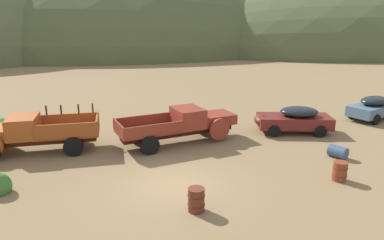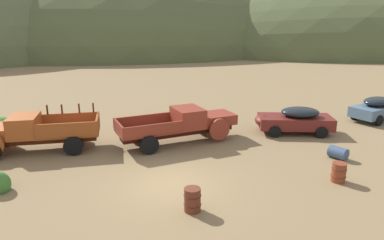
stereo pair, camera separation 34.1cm
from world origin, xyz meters
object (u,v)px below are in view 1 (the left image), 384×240
Objects in this scene: truck_rust_red at (186,124)px; car_chalk_blue at (377,107)px; truck_oxide_orange at (27,133)px; car_oxblood at (292,119)px; oil_drum_by_truck at (340,171)px; oil_drum_foreground at (196,200)px; oil_drum_tipped at (338,152)px.

truck_rust_red is 13.77m from car_chalk_blue.
truck_oxide_orange is 0.93× the size of truck_rust_red.
car_oxblood reaches higher than oil_drum_by_truck.
truck_rust_red is at bearing 179.39° from truck_oxide_orange.
truck_oxide_orange is 7.27× the size of oil_drum_foreground.
oil_drum_foreground is at bearing -111.67° from truck_rust_red.
oil_drum_by_truck is (-9.03, -7.33, -0.40)m from car_chalk_blue.
truck_oxide_orange is 21.83m from car_chalk_blue.
oil_drum_by_truck is at bearing 4.66° from oil_drum_foreground.
truck_oxide_orange is 14.61m from car_oxblood.
truck_oxide_orange is 15.45m from oil_drum_tipped.
truck_rust_red reaches higher than car_oxblood.
truck_rust_red is 6.50m from car_oxblood.
car_oxblood is 5.52× the size of oil_drum_foreground.
oil_drum_tipped is 1.16× the size of oil_drum_foreground.
oil_drum_by_truck is at bearing 154.62° from truck_oxide_orange.
truck_oxide_orange is 14.84m from oil_drum_by_truck.
truck_oxide_orange reaches higher than oil_drum_tipped.
truck_oxide_orange is 7.62× the size of oil_drum_by_truck.
oil_drum_tipped is (-7.35, -5.17, -0.52)m from car_chalk_blue.
oil_drum_foreground is at bearing -169.20° from car_chalk_blue.
oil_drum_by_truck is at bearing 93.78° from car_oxblood.
car_chalk_blue is at bearing -5.36° from truck_rust_red.
truck_oxide_orange is at bearing 166.47° from truck_rust_red.
truck_oxide_orange reaches higher than truck_rust_red.
truck_rust_red is at bearing 76.27° from oil_drum_foreground.
oil_drum_foreground is at bearing -175.34° from oil_drum_by_truck.
oil_drum_foreground is (-1.77, -7.23, -0.58)m from truck_rust_red.
truck_rust_red is at bearing 125.15° from oil_drum_by_truck.
car_chalk_blue is 9.00m from oil_drum_tipped.
truck_oxide_orange is at bearing 159.74° from oil_drum_tipped.
oil_drum_tipped is (14.48, -5.34, -0.71)m from truck_oxide_orange.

